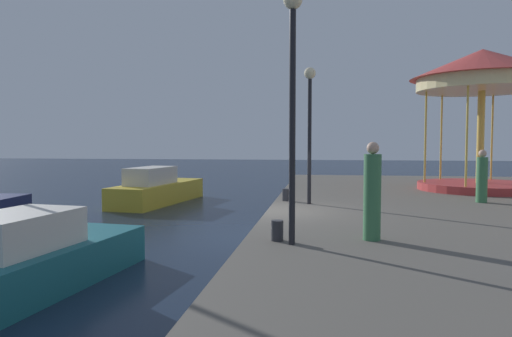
% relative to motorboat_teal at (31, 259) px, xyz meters
% --- Properties ---
extents(ground_plane, '(120.00, 120.00, 0.00)m').
position_rel_motorboat_teal_xyz_m(ground_plane, '(3.82, 5.22, -0.55)').
color(ground_plane, '#162338').
extents(motorboat_teal, '(2.53, 5.05, 1.47)m').
position_rel_motorboat_teal_xyz_m(motorboat_teal, '(0.00, 0.00, 0.00)').
color(motorboat_teal, '#19606B').
rests_on(motorboat_teal, ground).
extents(motorboat_yellow, '(2.62, 6.16, 1.65)m').
position_rel_motorboat_teal_xyz_m(motorboat_yellow, '(-1.94, 11.98, 0.07)').
color(motorboat_yellow, gold).
rests_on(motorboat_yellow, ground).
extents(carousel, '(5.54, 5.54, 5.63)m').
position_rel_motorboat_teal_xyz_m(carousel, '(11.65, 11.83, 4.49)').
color(carousel, '#B23333').
rests_on(carousel, quay_dock).
extents(lamp_post_near_edge, '(0.36, 0.36, 4.73)m').
position_rel_motorboat_teal_xyz_m(lamp_post_near_edge, '(4.80, 0.82, 3.44)').
color(lamp_post_near_edge, black).
rests_on(lamp_post_near_edge, quay_dock).
extents(lamp_post_mid_promenade, '(0.36, 0.36, 4.24)m').
position_rel_motorboat_teal_xyz_m(lamp_post_mid_promenade, '(4.97, 6.68, 3.15)').
color(lamp_post_mid_promenade, black).
rests_on(lamp_post_mid_promenade, quay_dock).
extents(bollard_north, '(0.24, 0.24, 0.40)m').
position_rel_motorboat_teal_xyz_m(bollard_north, '(4.18, 7.34, 0.45)').
color(bollard_north, '#2D2D33').
rests_on(bollard_north, quay_dock).
extents(bollard_south, '(0.24, 0.24, 0.40)m').
position_rel_motorboat_teal_xyz_m(bollard_south, '(4.49, 1.11, 0.45)').
color(bollard_south, '#2D2D33').
rests_on(bollard_south, quay_dock).
extents(person_mid_promenade, '(0.34, 0.34, 1.94)m').
position_rel_motorboat_teal_xyz_m(person_mid_promenade, '(6.33, 1.44, 1.16)').
color(person_mid_promenade, '#387247').
rests_on(person_mid_promenade, quay_dock).
extents(person_far_corner, '(0.34, 0.34, 1.69)m').
position_rel_motorboat_teal_xyz_m(person_far_corner, '(10.44, 7.82, 1.04)').
color(person_far_corner, '#387247').
rests_on(person_far_corner, quay_dock).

